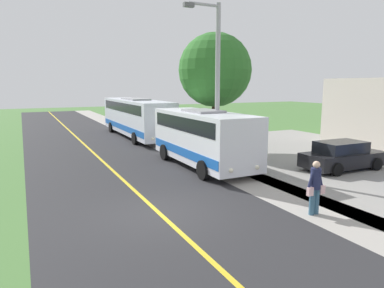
% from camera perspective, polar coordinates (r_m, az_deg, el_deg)
% --- Properties ---
extents(ground_plane, '(120.00, 120.00, 0.00)m').
position_cam_1_polar(ground_plane, '(11.93, -5.51, -11.27)').
color(ground_plane, '#477238').
extents(road_surface, '(8.00, 100.00, 0.01)m').
position_cam_1_polar(road_surface, '(11.93, -5.51, -11.25)').
color(road_surface, '#28282B').
rests_on(road_surface, ground).
extents(sidewalk, '(2.40, 100.00, 0.01)m').
position_cam_1_polar(sidewalk, '(14.48, 14.28, -7.70)').
color(sidewalk, '#9E9991').
rests_on(sidewalk, ground).
extents(road_centre_line, '(0.16, 100.00, 0.00)m').
position_cam_1_polar(road_centre_line, '(11.93, -5.51, -11.23)').
color(road_centre_line, gold).
rests_on(road_centre_line, ground).
extents(shuttle_bus_front, '(2.72, 7.75, 3.00)m').
position_cam_1_polar(shuttle_bus_front, '(18.10, 1.80, 1.40)').
color(shuttle_bus_front, white).
rests_on(shuttle_bus_front, ground).
extents(transit_bus_rear, '(2.76, 11.98, 3.18)m').
position_cam_1_polar(transit_bus_rear, '(29.01, -9.25, 4.62)').
color(transit_bus_rear, silver).
rests_on(transit_bus_rear, ground).
extents(pedestrian_with_bags, '(0.72, 0.34, 1.82)m').
position_cam_1_polar(pedestrian_with_bags, '(12.15, 19.69, -6.52)').
color(pedestrian_with_bags, '#335972').
rests_on(pedestrian_with_bags, ground).
extents(street_light_pole, '(1.97, 0.24, 8.17)m').
position_cam_1_polar(street_light_pole, '(17.50, 3.90, 10.46)').
color(street_light_pole, '#9E9EA3').
rests_on(street_light_pole, ground).
extents(parked_car_near, '(4.44, 2.10, 1.45)m').
position_cam_1_polar(parked_car_near, '(19.20, 23.58, -1.83)').
color(parked_car_near, black).
rests_on(parked_car_near, ground).
extents(tree_curbside, '(4.70, 4.70, 7.56)m').
position_cam_1_polar(tree_curbside, '(22.62, 3.81, 12.07)').
color(tree_curbside, '#4C3826').
rests_on(tree_curbside, ground).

